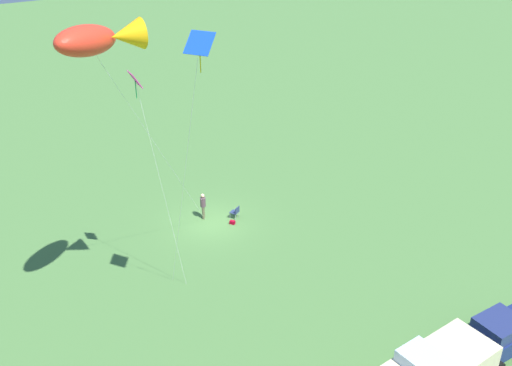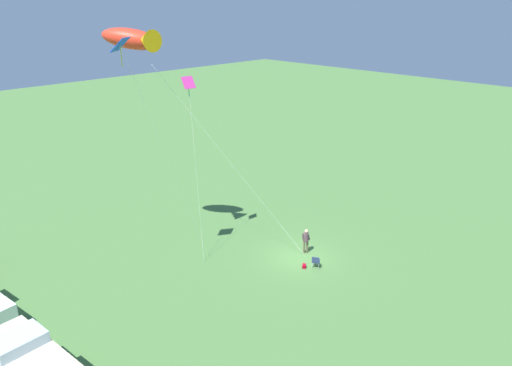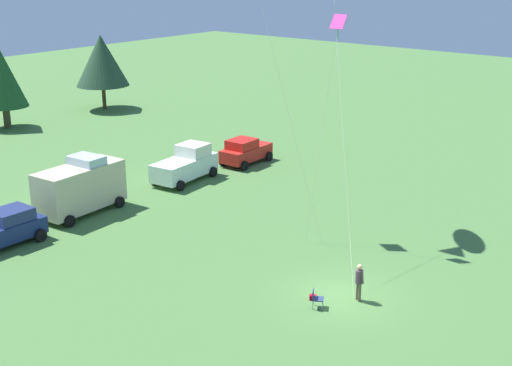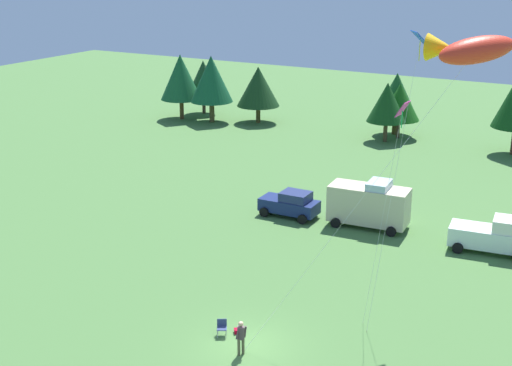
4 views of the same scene
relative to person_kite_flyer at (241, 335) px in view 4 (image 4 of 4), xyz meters
The scene contains 11 objects.
ground_plane 1.29m from the person_kite_flyer, 99.89° to the left, with size 160.00×160.00×0.00m, color #477338.
person_kite_flyer is the anchor object (origin of this frame).
folding_chair 2.12m from the person_kite_flyer, 147.73° to the left, with size 0.66×0.66×0.82m.
backpack_on_grass 2.20m from the person_kite_flyer, 126.96° to the left, with size 0.32×0.22×0.22m, color #A1051B.
car_navy_hatch 18.75m from the person_kite_flyer, 109.34° to the left, with size 4.22×2.23×1.89m.
van_camper_beige 18.60m from the person_kite_flyer, 91.97° to the left, with size 5.55×2.94×3.34m.
truck_white_pickup 19.81m from the person_kite_flyer, 66.84° to the left, with size 5.19×2.85×2.34m.
treeline_distant 42.79m from the person_kite_flyer, 102.17° to the left, with size 55.07×9.17×7.91m.
kite_large_fish 16.66m from the person_kite_flyer, 43.23° to the left, with size 9.95×8.71×14.82m.
kite_diamond_rainbow 12.42m from the person_kite_flyer, 42.96° to the left, with size 1.80×1.03×11.79m.
kite_diamond_blue 16.56m from the person_kite_flyer, 64.54° to the left, with size 1.21×5.64×14.38m.
Camera 4 is at (15.10, -26.20, 18.13)m, focal length 50.00 mm.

